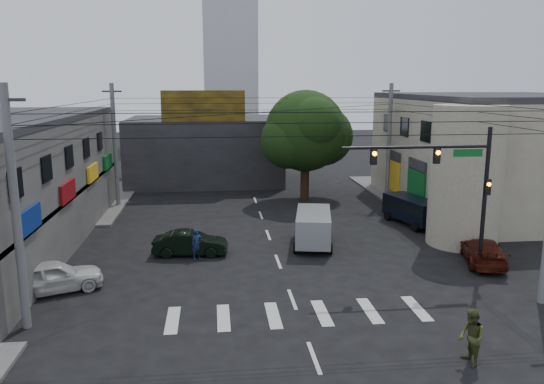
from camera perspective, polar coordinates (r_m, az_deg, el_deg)
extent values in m
plane|color=black|center=(26.14, 1.21, -8.92)|extent=(160.00, 160.00, 0.00)
cube|color=#514F4C|center=(45.67, -25.06, -0.98)|extent=(16.00, 16.00, 0.15)
cube|color=#514F4C|center=(48.18, 19.94, 0.02)|extent=(16.00, 16.00, 0.15)
cube|color=gray|center=(43.21, 23.20, 3.80)|extent=(14.00, 18.00, 8.00)
cylinder|color=gray|center=(32.08, 20.12, 1.63)|extent=(4.00, 4.00, 8.00)
cube|color=#232326|center=(50.65, -7.19, 4.52)|extent=(14.00, 10.00, 6.00)
cube|color=olive|center=(45.41, -7.40, 9.16)|extent=(7.00, 0.30, 2.60)
cube|color=silver|center=(95.19, -4.62, 19.32)|extent=(9.00, 9.00, 44.00)
cylinder|color=black|center=(42.47, 3.55, 2.14)|extent=(0.70, 0.70, 4.40)
sphere|color=black|center=(42.06, 3.61, 6.58)|extent=(6.40, 6.40, 6.40)
cylinder|color=black|center=(27.11, 21.87, -1.09)|extent=(0.20, 0.20, 7.20)
cylinder|color=black|center=(25.20, 15.28, 4.67)|extent=(7.00, 0.14, 0.14)
cube|color=black|center=(25.64, 17.31, 3.76)|extent=(0.28, 0.22, 0.75)
cube|color=black|center=(24.59, 10.88, 3.77)|extent=(0.28, 0.22, 0.75)
sphere|color=orange|center=(25.49, 17.46, 4.05)|extent=(0.20, 0.20, 0.20)
sphere|color=orange|center=(24.44, 10.99, 4.07)|extent=(0.20, 0.20, 0.20)
cube|color=#0C5A21|center=(26.26, 20.33, 3.96)|extent=(1.40, 0.06, 0.35)
cylinder|color=#59595B|center=(21.54, -25.86, -1.81)|extent=(0.32, 0.32, 9.20)
cylinder|color=#59595B|center=(41.16, -16.53, 4.76)|extent=(0.32, 0.32, 9.20)
cylinder|color=#59595B|center=(42.80, 12.47, 5.21)|extent=(0.32, 0.32, 9.20)
imported|color=black|center=(29.20, -8.77, -5.47)|extent=(1.97, 4.20, 1.32)
imported|color=silver|center=(25.78, -22.55, -8.41)|extent=(4.70, 5.50, 1.47)
imported|color=#401209|center=(29.64, 21.73, -5.94)|extent=(4.26, 5.47, 1.30)
imported|color=#142547|center=(28.48, -8.08, -5.57)|extent=(0.88, 0.83, 1.62)
imported|color=#3D441F|center=(19.22, 20.65, -14.44)|extent=(0.95, 0.74, 1.93)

